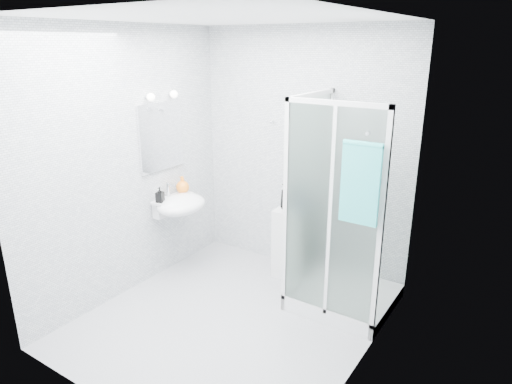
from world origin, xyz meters
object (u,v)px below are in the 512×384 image
Objects in this scene: storage_cabinet at (291,243)px; soap_dispenser_black at (160,195)px; shampoo_bottle_b at (297,197)px; soap_dispenser_orange at (183,185)px; shower_enclosure at (335,262)px; wall_basin at (179,204)px; hand_towel at (360,182)px; shampoo_bottle_a at (286,196)px.

soap_dispenser_black is at bearing -147.56° from storage_cabinet.
soap_dispenser_orange is (-1.16, -0.46, 0.06)m from shampoo_bottle_b.
storage_cabinet is at bearing -144.89° from shampoo_bottle_b.
shower_enclosure reaches higher than wall_basin.
shampoo_bottle_b reaches higher than soap_dispenser_black.
wall_basin is 0.25m from soap_dispenser_black.
shower_enclosure is 1.72m from wall_basin.
soap_dispenser_orange is (-2.09, 0.26, -0.45)m from hand_towel.
shampoo_bottle_b is at bearing 151.88° from shower_enclosure.
shampoo_bottle_b is at bearing 35.89° from soap_dispenser_black.
soap_dispenser_orange is at bearing -175.30° from shower_enclosure.
shower_enclosure is 1.88m from soap_dispenser_black.
soap_dispenser_orange is at bearing -162.22° from storage_cabinet.
soap_dispenser_orange is at bearing 92.71° from soap_dispenser_black.
hand_towel is 4.15× the size of soap_dispenser_black.
storage_cabinet is 1.33m from soap_dispenser_orange.
wall_basin is 1.24m from shampoo_bottle_b.
soap_dispenser_black is (-2.07, -0.10, -0.46)m from hand_towel.
shower_enclosure is at bearing 10.81° from wall_basin.
soap_dispenser_black is (-1.10, -0.80, 0.56)m from storage_cabinet.
soap_dispenser_orange is at bearing 120.48° from wall_basin.
wall_basin is 1.12m from shampoo_bottle_a.
soap_dispenser_orange reaches higher than shampoo_bottle_b.
shampoo_bottle_b is at bearing 31.63° from storage_cabinet.
storage_cabinet is 0.52m from shampoo_bottle_a.
shampoo_bottle_b is (-0.93, 0.72, -0.51)m from hand_towel.
soap_dispenser_orange is (-1.05, -0.42, 0.06)m from shampoo_bottle_a.
shampoo_bottle_a is at bearing 158.47° from shower_enclosure.
storage_cabinet is (1.01, 0.61, -0.42)m from wall_basin.
storage_cabinet is at bearing 144.71° from hand_towel.
shower_enclosure is at bearing 16.23° from soap_dispenser_black.
soap_dispenser_black reaches higher than wall_basin.
storage_cabinet is 1.47m from soap_dispenser_black.
soap_dispenser_orange reaches higher than wall_basin.
hand_towel reaches higher than soap_dispenser_orange.
hand_towel is at bearing -7.00° from soap_dispenser_orange.
shampoo_bottle_b is 1.41m from soap_dispenser_black.
soap_dispenser_black is (-1.14, -0.83, 0.05)m from shampoo_bottle_b.
wall_basin is 2.08m from hand_towel.
shampoo_bottle_a reaches higher than soap_dispenser_black.
soap_dispenser_orange reaches higher than storage_cabinet.
storage_cabinet is at bearing 30.84° from wall_basin.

